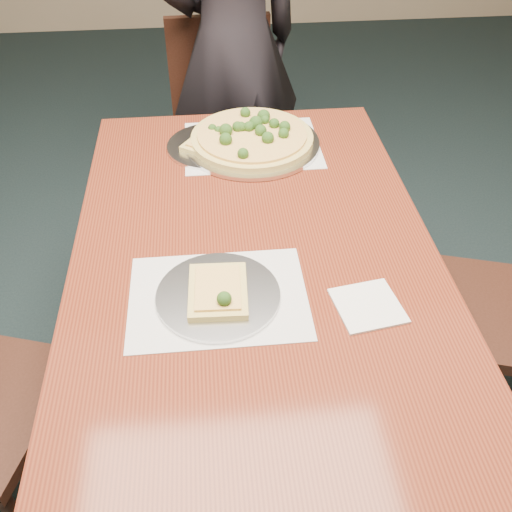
{
  "coord_description": "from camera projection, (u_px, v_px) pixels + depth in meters",
  "views": [
    {
      "loc": [
        -0.05,
        -0.82,
        1.67
      ],
      "look_at": [
        0.05,
        0.22,
        0.75
      ],
      "focal_mm": 40.0,
      "sensor_mm": 36.0,
      "label": 1
    }
  ],
  "objects": [
    {
      "name": "chair_far",
      "position": [
        223.0,
        120.0,
        2.41
      ],
      "size": [
        0.43,
        0.43,
        0.91
      ],
      "rotation": [
        0.0,
        0.0,
        0.04
      ],
      "color": "black",
      "rests_on": "ground"
    },
    {
      "name": "dining_table",
      "position": [
        256.0,
        283.0,
        1.45
      ],
      "size": [
        0.9,
        1.5,
        0.75
      ],
      "color": "#581E11",
      "rests_on": "ground"
    },
    {
      "name": "placemat_main",
      "position": [
        252.0,
        145.0,
        1.79
      ],
      "size": [
        0.42,
        0.32,
        0.0
      ],
      "primitive_type": "cube",
      "color": "white",
      "rests_on": "dining_table"
    },
    {
      "name": "ground",
      "position": [
        248.0,
        492.0,
        1.72
      ],
      "size": [
        8.0,
        8.0,
        0.0
      ],
      "primitive_type": "plane",
      "color": "black",
      "rests_on": "ground"
    },
    {
      "name": "napkin",
      "position": [
        368.0,
        306.0,
        1.26
      ],
      "size": [
        0.16,
        0.16,
        0.01
      ],
      "primitive_type": "cube",
      "rotation": [
        0.0,
        0.0,
        0.16
      ],
      "color": "white",
      "rests_on": "dining_table"
    },
    {
      "name": "pizza_pan",
      "position": [
        252.0,
        138.0,
        1.78
      ],
      "size": [
        0.42,
        0.42,
        0.08
      ],
      "color": "silver",
      "rests_on": "dining_table"
    },
    {
      "name": "slice_plate_far",
      "position": [
        212.0,
        144.0,
        1.78
      ],
      "size": [
        0.28,
        0.28,
        0.05
      ],
      "color": "silver",
      "rests_on": "dining_table"
    },
    {
      "name": "slice_plate_near",
      "position": [
        218.0,
        294.0,
        1.27
      ],
      "size": [
        0.28,
        0.28,
        0.06
      ],
      "color": "silver",
      "rests_on": "dining_table"
    },
    {
      "name": "diner",
      "position": [
        233.0,
        45.0,
        2.18
      ],
      "size": [
        0.72,
        0.62,
        1.68
      ],
      "primitive_type": "imported",
      "rotation": [
        0.0,
        0.0,
        3.57
      ],
      "color": "black",
      "rests_on": "ground"
    },
    {
      "name": "placemat_near",
      "position": [
        218.0,
        297.0,
        1.28
      ],
      "size": [
        0.4,
        0.3,
        0.0
      ],
      "primitive_type": "cube",
      "color": "white",
      "rests_on": "dining_table"
    }
  ]
}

